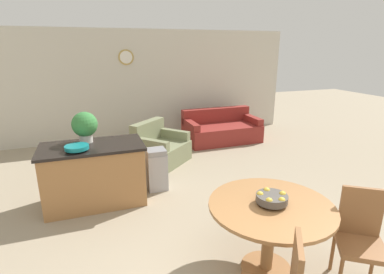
# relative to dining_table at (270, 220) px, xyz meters

# --- Properties ---
(wall_back) EXTENTS (8.00, 0.09, 2.70)m
(wall_back) POSITION_rel_dining_table_xyz_m (-0.30, 5.38, 0.75)
(wall_back) COLOR beige
(wall_back) RESTS_ON ground_plane
(dining_table) EXTENTS (1.24, 1.24, 0.78)m
(dining_table) POSITION_rel_dining_table_xyz_m (0.00, 0.00, 0.00)
(dining_table) COLOR #9E6B3D
(dining_table) RESTS_ON ground_plane
(dining_chair_near_right) EXTENTS (0.58, 0.58, 0.98)m
(dining_chair_near_right) POSITION_rel_dining_table_xyz_m (0.75, -0.42, -0.07)
(dining_chair_near_right) COLOR brown
(dining_chair_near_right) RESTS_ON ground_plane
(fruit_bowl) EXTENTS (0.31, 0.31, 0.13)m
(fruit_bowl) POSITION_rel_dining_table_xyz_m (-0.00, -0.00, 0.25)
(fruit_bowl) COLOR #4C4742
(fruit_bowl) RESTS_ON dining_table
(kitchen_island) EXTENTS (1.46, 0.80, 0.91)m
(kitchen_island) POSITION_rel_dining_table_xyz_m (-1.62, 2.11, -0.14)
(kitchen_island) COLOR #9E6B3D
(kitchen_island) RESTS_ON ground_plane
(teal_bowl) EXTENTS (0.32, 0.32, 0.08)m
(teal_bowl) POSITION_rel_dining_table_xyz_m (-1.81, 1.93, 0.36)
(teal_bowl) COLOR #147A7F
(teal_bowl) RESTS_ON kitchen_island
(potted_plant) EXTENTS (0.37, 0.37, 0.46)m
(potted_plant) POSITION_rel_dining_table_xyz_m (-1.69, 2.29, 0.57)
(potted_plant) COLOR beige
(potted_plant) RESTS_ON kitchen_island
(trash_bin) EXTENTS (0.32, 0.31, 0.69)m
(trash_bin) POSITION_rel_dining_table_xyz_m (-0.65, 2.26, -0.26)
(trash_bin) COLOR #9E9EA3
(trash_bin) RESTS_ON ground_plane
(couch) EXTENTS (1.83, 0.98, 0.78)m
(couch) POSITION_rel_dining_table_xyz_m (1.48, 4.35, -0.33)
(couch) COLOR maroon
(couch) RESTS_ON ground_plane
(armchair) EXTENTS (1.28, 1.28, 0.82)m
(armchair) POSITION_rel_dining_table_xyz_m (-0.30, 3.47, -0.32)
(armchair) COLOR #7A7F5B
(armchair) RESTS_ON ground_plane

